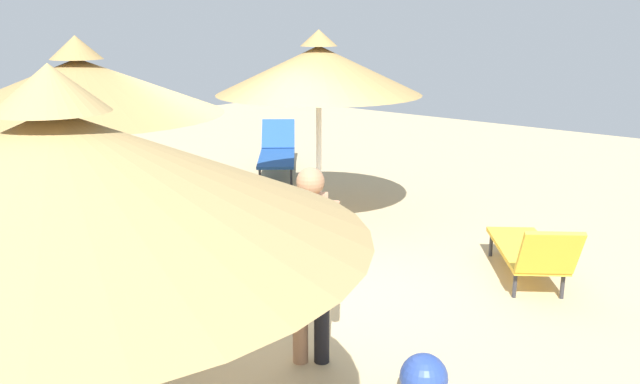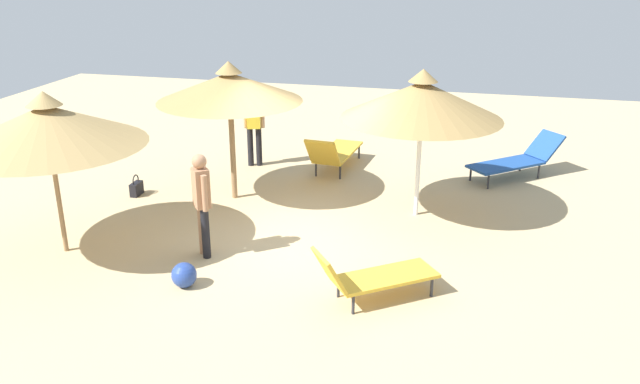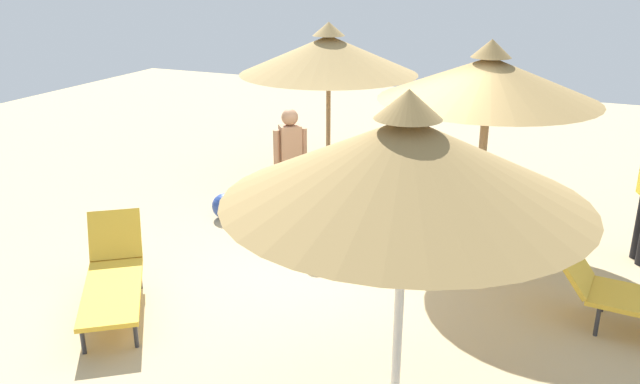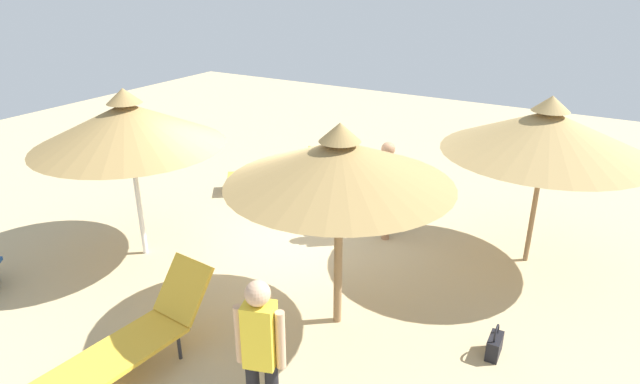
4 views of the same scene
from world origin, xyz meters
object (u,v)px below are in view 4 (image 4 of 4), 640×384
(person_standing_far_left, at_px, (386,184))
(beach_ball, at_px, (401,204))
(person_standing_front, at_px, (261,351))
(lounge_chair_center, at_px, (274,173))
(parasol_umbrella_back, at_px, (547,132))
(handbag, at_px, (495,345))
(parasol_umbrella_near_left, at_px, (340,163))
(lounge_chair_edge, at_px, (131,338))
(parasol_umbrella_far_right, at_px, (128,124))

(person_standing_far_left, bearing_deg, beach_ball, 96.35)
(person_standing_front, xyz_separation_m, beach_ball, (-0.82, 5.49, -0.83))
(lounge_chair_center, relative_size, person_standing_front, 1.00)
(person_standing_far_left, height_order, beach_ball, person_standing_far_left)
(parasol_umbrella_back, distance_m, handbag, 3.20)
(lounge_chair_center, height_order, beach_ball, lounge_chair_center)
(parasol_umbrella_near_left, bearing_deg, person_standing_far_left, 100.17)
(lounge_chair_edge, distance_m, person_standing_far_left, 4.64)
(handbag, bearing_deg, parasol_umbrella_near_left, -170.02)
(lounge_chair_edge, xyz_separation_m, handbag, (3.48, 2.32, -0.29))
(lounge_chair_edge, bearing_deg, person_standing_far_left, 76.17)
(parasol_umbrella_back, bearing_deg, person_standing_front, -107.71)
(person_standing_front, bearing_deg, parasol_umbrella_far_right, 152.33)
(lounge_chair_edge, bearing_deg, person_standing_front, 0.16)
(person_standing_front, bearing_deg, parasol_umbrella_back, 72.29)
(lounge_chair_edge, bearing_deg, beach_ball, 79.82)
(parasol_umbrella_near_left, relative_size, handbag, 6.37)
(parasol_umbrella_far_right, distance_m, lounge_chair_edge, 3.30)
(parasol_umbrella_far_right, relative_size, handbag, 6.62)
(parasol_umbrella_back, xyz_separation_m, person_standing_far_left, (-2.26, -0.39, -1.13))
(parasol_umbrella_back, bearing_deg, parasol_umbrella_near_left, -122.23)
(lounge_chair_edge, distance_m, handbag, 4.20)
(parasol_umbrella_far_right, relative_size, lounge_chair_edge, 1.24)
(lounge_chair_edge, distance_m, lounge_chair_center, 5.50)
(parasol_umbrella_far_right, xyz_separation_m, beach_ball, (2.98, 3.50, -1.96))
(lounge_chair_center, bearing_deg, parasol_umbrella_back, -4.19)
(person_standing_front, relative_size, handbag, 4.11)
(handbag, bearing_deg, lounge_chair_center, 150.65)
(parasol_umbrella_near_left, bearing_deg, person_standing_front, -82.42)
(parasol_umbrella_back, xyz_separation_m, lounge_chair_center, (-5.06, 0.37, -1.72))
(parasol_umbrella_near_left, bearing_deg, parasol_umbrella_back, 57.77)
(handbag, bearing_deg, parasol_umbrella_back, 92.66)
(handbag, bearing_deg, person_standing_front, -125.74)
(parasol_umbrella_back, relative_size, person_standing_far_left, 1.75)
(lounge_chair_center, distance_m, person_standing_far_left, 2.95)
(parasol_umbrella_near_left, distance_m, person_standing_front, 2.32)
(lounge_chair_edge, bearing_deg, handbag, 33.73)
(lounge_chair_edge, height_order, lounge_chair_center, lounge_chair_edge)
(person_standing_far_left, bearing_deg, parasol_umbrella_far_right, -141.27)
(lounge_chair_center, xyz_separation_m, handbag, (5.17, -2.91, -0.23))
(lounge_chair_center, height_order, person_standing_front, person_standing_front)
(person_standing_front, xyz_separation_m, person_standing_far_left, (-0.71, 4.47, -0.05))
(parasol_umbrella_near_left, height_order, lounge_chair_edge, parasol_umbrella_near_left)
(lounge_chair_edge, relative_size, handbag, 5.35)
(parasol_umbrella_near_left, distance_m, beach_ball, 4.08)
(person_standing_far_left, bearing_deg, lounge_chair_edge, -103.83)
(lounge_chair_edge, height_order, person_standing_front, person_standing_front)
(person_standing_far_left, bearing_deg, parasol_umbrella_back, 9.70)
(parasol_umbrella_back, xyz_separation_m, handbag, (0.12, -2.54, -1.95))
(lounge_chair_center, relative_size, handbag, 4.10)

